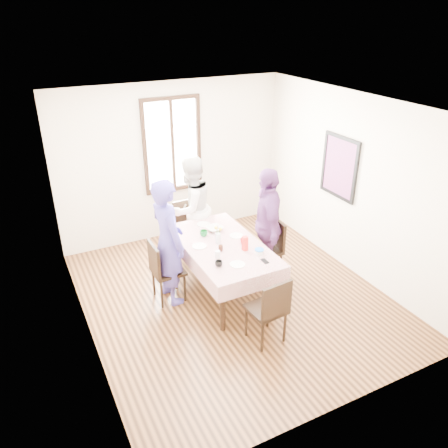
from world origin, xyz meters
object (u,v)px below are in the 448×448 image
at_px(dining_table, 222,268).
at_px(chair_near, 266,309).
at_px(person_left, 168,242).
at_px(person_far, 190,208).
at_px(person_right, 266,225).
at_px(chair_right, 266,250).
at_px(chair_left, 168,270).
at_px(chair_far, 190,229).

distance_m(dining_table, chair_near, 1.19).
bearing_deg(dining_table, person_left, 167.68).
height_order(person_left, person_far, person_left).
bearing_deg(chair_near, person_right, 54.00).
relative_size(chair_right, person_left, 0.51).
xyz_separation_m(chair_left, person_right, (1.50, -0.11, 0.42)).
xyz_separation_m(chair_left, person_far, (0.76, 1.01, 0.40)).
bearing_deg(chair_right, person_left, 91.70).
relative_size(dining_table, chair_far, 1.90).
relative_size(chair_right, chair_far, 1.00).
height_order(chair_right, person_far, person_far).
relative_size(dining_table, chair_left, 1.90).
height_order(chair_far, chair_near, same).
xyz_separation_m(chair_left, chair_far, (0.76, 1.03, 0.00)).
bearing_deg(dining_table, chair_far, 90.00).
height_order(chair_near, person_left, person_left).
height_order(dining_table, person_right, person_right).
distance_m(chair_near, person_right, 1.51).
bearing_deg(dining_table, chair_right, 4.05).
height_order(chair_right, chair_far, same).
xyz_separation_m(chair_right, person_right, (-0.02, -0.00, 0.42)).
height_order(person_left, person_right, person_left).
relative_size(chair_far, person_left, 0.51).
relative_size(person_left, person_far, 1.06).
bearing_deg(chair_right, dining_table, 99.86).
bearing_deg(chair_far, person_left, 51.70).
relative_size(chair_left, chair_far, 1.00).
xyz_separation_m(chair_left, chair_near, (0.76, -1.35, 0.00)).
xyz_separation_m(dining_table, chair_left, (-0.76, 0.16, 0.08)).
bearing_deg(person_far, person_left, 31.12).
height_order(chair_left, chair_right, same).
bearing_deg(chair_right, person_right, 95.81).
bearing_deg(chair_near, person_far, 84.84).
distance_m(chair_far, chair_near, 2.38).
height_order(chair_left, person_right, person_right).
height_order(chair_right, person_right, person_right).
bearing_deg(person_far, chair_left, 30.38).
relative_size(dining_table, person_right, 0.99).
bearing_deg(chair_right, chair_far, 39.71).
height_order(person_far, person_right, person_right).
height_order(chair_far, person_left, person_left).
relative_size(chair_left, chair_right, 1.00).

